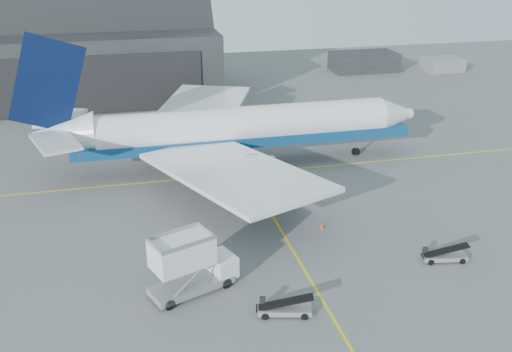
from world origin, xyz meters
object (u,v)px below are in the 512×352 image
object	(u,v)px
airliner	(229,129)
pushback_tug	(278,198)
belt_loader_b	(444,256)
catering_truck	(190,265)
belt_loader_a	(284,308)

from	to	relation	value
airliner	pushback_tug	bearing A→B (deg)	-76.72
pushback_tug	belt_loader_b	size ratio (longest dim) A/B	1.05
catering_truck	pushback_tug	size ratio (longest dim) A/B	1.72
airliner	pushback_tug	xyz separation A→B (m)	(2.95, -12.50, -4.25)
pushback_tug	belt_loader_a	size ratio (longest dim) A/B	1.00
pushback_tug	belt_loader_a	world-z (taller)	pushback_tug
catering_truck	belt_loader_b	world-z (taller)	catering_truck
airliner	pushback_tug	world-z (taller)	airliner
belt_loader_b	catering_truck	bearing A→B (deg)	-171.57
airliner	belt_loader_a	distance (m)	32.09
catering_truck	belt_loader_a	world-z (taller)	catering_truck
pushback_tug	belt_loader_b	bearing A→B (deg)	-44.88
belt_loader_a	airliner	bearing A→B (deg)	100.29
airliner	belt_loader_a	size ratio (longest dim) A/B	11.21
pushback_tug	belt_loader_b	world-z (taller)	pushback_tug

